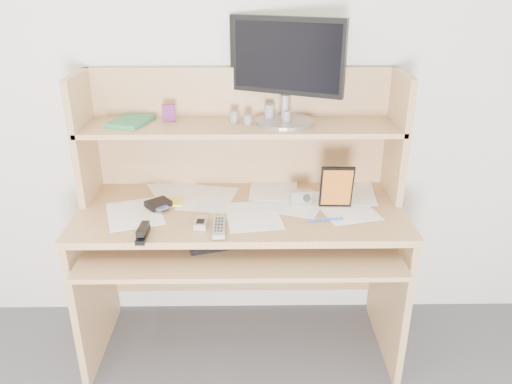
{
  "coord_description": "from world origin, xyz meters",
  "views": [
    {
      "loc": [
        0.04,
        -0.47,
        1.68
      ],
      "look_at": [
        0.06,
        1.43,
        0.85
      ],
      "focal_mm": 35.0,
      "sensor_mm": 36.0,
      "label": 1
    }
  ],
  "objects_px": {
    "tv_remote": "(219,227)",
    "game_case": "(336,187)",
    "keyboard": "(243,235)",
    "desk": "(242,211)",
    "monitor": "(286,68)"
  },
  "relations": [
    {
      "from": "tv_remote",
      "to": "game_case",
      "type": "height_order",
      "value": "game_case"
    },
    {
      "from": "keyboard",
      "to": "game_case",
      "type": "xyz_separation_m",
      "value": [
        0.39,
        0.07,
        0.19
      ]
    },
    {
      "from": "desk",
      "to": "tv_remote",
      "type": "bearing_deg",
      "value": -106.65
    },
    {
      "from": "desk",
      "to": "keyboard",
      "type": "bearing_deg",
      "value": -86.86
    },
    {
      "from": "tv_remote",
      "to": "game_case",
      "type": "bearing_deg",
      "value": 18.53
    },
    {
      "from": "keyboard",
      "to": "monitor",
      "type": "xyz_separation_m",
      "value": [
        0.18,
        0.27,
        0.65
      ]
    },
    {
      "from": "desk",
      "to": "keyboard",
      "type": "xyz_separation_m",
      "value": [
        0.01,
        -0.17,
        -0.03
      ]
    },
    {
      "from": "desk",
      "to": "game_case",
      "type": "distance_m",
      "value": 0.44
    },
    {
      "from": "tv_remote",
      "to": "game_case",
      "type": "distance_m",
      "value": 0.53
    },
    {
      "from": "keyboard",
      "to": "tv_remote",
      "type": "relative_size",
      "value": 2.95
    },
    {
      "from": "game_case",
      "to": "monitor",
      "type": "distance_m",
      "value": 0.55
    },
    {
      "from": "game_case",
      "to": "keyboard",
      "type": "bearing_deg",
      "value": -168.17
    },
    {
      "from": "tv_remote",
      "to": "game_case",
      "type": "xyz_separation_m",
      "value": [
        0.49,
        0.19,
        0.09
      ]
    },
    {
      "from": "keyboard",
      "to": "desk",
      "type": "bearing_deg",
      "value": 77.17
    },
    {
      "from": "desk",
      "to": "game_case",
      "type": "relative_size",
      "value": 7.15
    }
  ]
}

